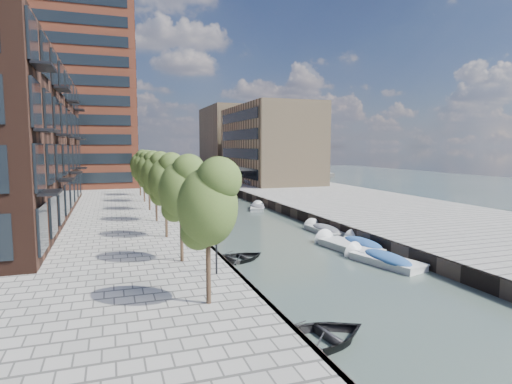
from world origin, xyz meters
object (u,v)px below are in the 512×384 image
tree_2 (165,178)px  motorboat_3 (361,245)px  sloop_3 (198,234)px  motorboat_1 (323,230)px  tree_1 (181,186)px  tree_0 (208,201)px  tree_6 (140,163)px  car (251,181)px  tree_5 (144,165)px  sloop_1 (236,261)px  bridge (176,178)px  motorboat_2 (343,247)px  sloop_0 (312,346)px  motorboat_0 (381,260)px  sloop_4 (184,218)px  motorboat_4 (257,208)px  tree_4 (149,168)px  tree_3 (156,172)px  sloop_2 (207,229)px

tree_2 → motorboat_3: size_ratio=1.07×
sloop_3 → motorboat_1: bearing=-108.1°
sloop_3 → tree_1: bearing=161.0°
tree_0 → tree_1: (0.00, 7.00, 0.00)m
tree_1 → sloop_3: 13.46m
tree_6 → car: (19.12, 10.74, -3.66)m
tree_5 → sloop_1: tree_5 is taller
bridge → motorboat_2: (3.99, -57.53, -1.28)m
bridge → motorboat_1: bridge is taller
sloop_0 → sloop_1: sloop_0 is taller
motorboat_0 → car: 47.19m
tree_6 → motorboat_0: bearing=-70.6°
tree_1 → motorboat_2: 13.97m
tree_0 → sloop_3: 19.93m
tree_0 → sloop_4: (3.44, 27.67, -5.31)m
sloop_1 → sloop_4: size_ratio=0.84×
tree_0 → tree_2: size_ratio=1.00×
bridge → tree_0: tree_0 is taller
motorboat_4 → motorboat_2: bearing=-91.3°
tree_0 → sloop_4: size_ratio=1.19×
sloop_3 → motorboat_4: bearing=-41.3°
tree_6 → car: bearing=29.3°
sloop_3 → tree_0: bearing=166.6°
sloop_0 → motorboat_3: 16.92m
tree_6 → tree_4: bearing=-90.0°
sloop_4 → tree_5: bearing=38.7°
tree_4 → sloop_4: tree_4 is taller
bridge → motorboat_0: (4.18, -61.99, -1.17)m
bridge → tree_6: size_ratio=2.18×
sloop_1 → motorboat_0: motorboat_0 is taller
motorboat_2 → motorboat_4: bearing=88.7°
motorboat_1 → motorboat_2: bearing=-103.7°
tree_0 → sloop_1: tree_0 is taller
tree_3 → sloop_2: (4.49, -0.23, -5.31)m
bridge → sloop_3: 49.37m
sloop_2 → tree_4: bearing=51.4°
motorboat_0 → sloop_3: bearing=126.0°
sloop_1 → motorboat_4: bearing=-39.0°
sloop_2 → motorboat_3: size_ratio=0.72×
tree_5 → sloop_0: tree_5 is taller
car → tree_4: bearing=-127.4°
sloop_0 → sloop_3: bearing=-8.2°
tree_1 → tree_6: size_ratio=1.00×
motorboat_2 → tree_5: bearing=117.0°
sloop_2 → tree_6: bearing=31.5°
tree_4 → motorboat_1: size_ratio=1.18×
tree_1 → tree_3: (0.00, 14.00, 0.00)m
sloop_1 → sloop_0: bearing=160.6°
sloop_4 → motorboat_2: (9.05, -17.20, 0.11)m
tree_0 → sloop_4: tree_0 is taller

